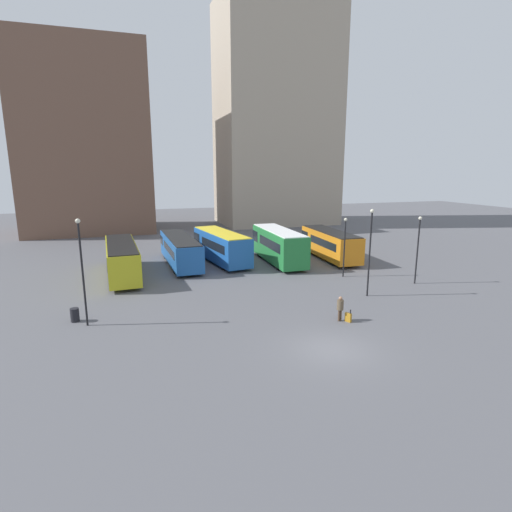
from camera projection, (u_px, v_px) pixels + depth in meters
ground_plane at (332, 350)px, 20.83m from camera, size 160.00×160.00×0.00m
building_block_left at (87, 142)px, 59.16m from camera, size 17.68×14.75×26.47m
building_block_right at (276, 116)px, 67.15m from camera, size 18.97×13.50×36.18m
bus_0 at (122, 258)px, 34.99m from camera, size 3.00×10.95×2.94m
bus_1 at (180, 249)px, 39.24m from camera, size 2.85×11.06×2.78m
bus_2 at (221, 246)px, 40.25m from camera, size 3.98×9.99×3.10m
bus_3 at (278, 245)px, 40.16m from camera, size 2.84×9.81×3.33m
bus_4 at (330, 243)px, 41.94m from camera, size 3.08×9.91×2.94m
traveler at (340, 306)px, 24.62m from camera, size 0.54×0.54×1.58m
suitcase at (348, 317)px, 24.60m from camera, size 0.32×0.44×0.82m
lamp_post_0 at (418, 244)px, 32.26m from camera, size 0.28×0.28×5.55m
lamp_post_1 at (345, 242)px, 34.42m from camera, size 0.28×0.28×5.17m
lamp_post_2 at (370, 247)px, 28.91m from camera, size 0.28×0.28×6.46m
lamp_post_3 at (82, 265)px, 23.29m from camera, size 0.28×0.28×6.48m
trash_bin at (75, 315)px, 24.63m from camera, size 0.52×0.52×0.85m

